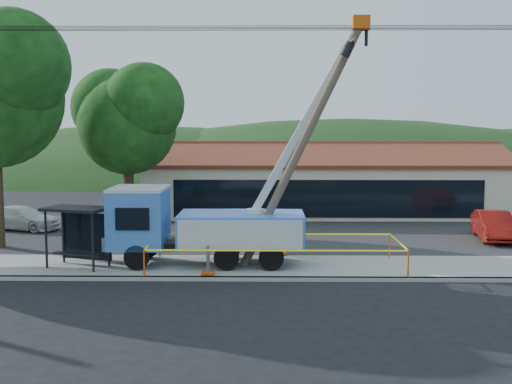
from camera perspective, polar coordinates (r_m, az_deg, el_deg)
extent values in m
plane|color=black|center=(21.85, -0.06, -9.23)|extent=(120.00, 120.00, 0.00)
cube|color=#AEAAA3|center=(23.87, 0.02, -7.72)|extent=(60.00, 0.25, 0.15)
cube|color=#AEAAA3|center=(25.71, 0.08, -6.71)|extent=(60.00, 4.00, 0.15)
cube|color=#28282B|center=(33.57, 0.26, -3.73)|extent=(60.00, 12.00, 0.10)
cube|color=beige|center=(41.44, 5.91, 0.42)|extent=(22.00, 8.00, 3.40)
cube|color=black|center=(37.49, 6.45, -0.60)|extent=(18.04, 0.08, 2.21)
cube|color=brown|center=(39.29, 6.20, 3.32)|extent=(22.50, 4.53, 1.52)
cube|color=brown|center=(43.27, 5.71, 3.58)|extent=(22.50, 4.53, 1.52)
cube|color=brown|center=(41.25, 5.95, 4.36)|extent=(22.50, 0.30, 0.25)
sphere|color=black|center=(30.43, -20.86, 10.42)|extent=(5.04, 5.04, 5.04)
cylinder|color=#332316|center=(35.05, -11.24, -0.06)|extent=(0.56, 0.56, 4.18)
sphere|color=black|center=(34.85, -11.37, 5.85)|extent=(5.25, 5.25, 5.25)
sphere|color=black|center=(35.78, -12.82, 7.34)|extent=(4.20, 4.20, 4.20)
sphere|color=black|center=(33.98, -9.91, 7.80)|extent=(4.20, 4.20, 4.20)
ellipsoid|color=#123313|center=(77.82, -10.54, 1.73)|extent=(78.40, 56.00, 28.00)
ellipsoid|color=#123313|center=(76.90, 8.06, 1.73)|extent=(89.60, 64.00, 32.00)
cylinder|color=black|center=(24.42, 0.05, 14.20)|extent=(60.00, 0.02, 0.02)
cylinder|color=black|center=(24.93, 0.07, 14.31)|extent=(60.00, 0.02, 0.02)
cylinder|color=black|center=(25.44, 0.08, 14.42)|extent=(60.00, 0.02, 0.02)
cylinder|color=black|center=(25.86, 0.10, 14.55)|extent=(60.00, 0.02, 0.02)
cylinder|color=black|center=(25.27, -10.54, -5.71)|extent=(0.97, 0.32, 0.97)
cylinder|color=black|center=(27.46, -9.61, -4.75)|extent=(0.97, 0.32, 0.97)
cylinder|color=black|center=(24.82, -2.65, -5.83)|extent=(0.97, 0.32, 0.97)
cylinder|color=black|center=(27.05, -2.36, -4.84)|extent=(0.97, 0.32, 0.97)
cylinder|color=black|center=(24.78, 1.37, -5.85)|extent=(0.97, 0.32, 0.97)
cylinder|color=black|center=(27.01, 1.33, -4.85)|extent=(0.97, 0.32, 0.97)
cube|color=black|center=(25.93, -3.93, -4.71)|extent=(7.14, 1.08, 0.27)
cube|color=#397DCD|center=(26.15, -10.35, -2.30)|extent=(2.16, 2.60, 2.27)
cube|color=silver|center=(26.01, -10.40, 0.29)|extent=(2.16, 2.60, 0.13)
cube|color=black|center=(26.35, -12.55, -1.93)|extent=(0.09, 1.95, 0.97)
cube|color=gray|center=(26.53, -12.72, -4.13)|extent=(0.16, 2.49, 0.54)
cube|color=#397DCD|center=(25.74, -1.30, -3.31)|extent=(4.98, 2.60, 1.30)
cylinder|color=silver|center=(25.65, -0.10, -2.24)|extent=(0.76, 0.76, 0.65)
cube|color=silver|center=(25.43, 4.52, 6.52)|extent=(4.34, 0.30, 7.44)
cube|color=gray|center=(25.46, 5.26, 7.12)|extent=(2.61, 0.19, 4.47)
cube|color=#DC530B|center=(25.72, 9.31, 14.61)|extent=(0.65, 0.54, 0.54)
cube|color=#DC530B|center=(24.28, -4.28, -7.18)|extent=(0.49, 0.49, 0.09)
cube|color=#DC530B|center=(27.79, 2.21, -5.47)|extent=(0.49, 0.49, 0.09)
cylinder|color=brown|center=(25.13, 4.04, 4.05)|extent=(4.82, 0.34, 9.61)
cube|color=brown|center=(25.48, 8.48, 12.99)|extent=(0.17, 1.88, 0.17)
cylinder|color=black|center=(25.93, 7.85, 12.17)|extent=(0.57, 0.38, 0.63)
cylinder|color=black|center=(24.90, 8.15, 12.43)|extent=(0.57, 0.38, 0.63)
cylinder|color=black|center=(26.32, -18.16, -4.05)|extent=(0.12, 0.12, 2.27)
cylinder|color=black|center=(25.17, -14.30, -4.39)|extent=(0.12, 0.12, 2.27)
cylinder|color=black|center=(27.24, -16.75, -3.67)|extent=(0.12, 0.12, 2.27)
cylinder|color=black|center=(26.12, -12.97, -3.97)|extent=(0.12, 0.12, 2.27)
cube|color=black|center=(26.02, -15.65, -1.44)|extent=(2.80, 2.17, 0.11)
cube|color=black|center=(26.70, -14.85, -3.80)|extent=(2.19, 0.71, 1.90)
cube|color=black|center=(26.31, -15.54, -5.34)|extent=(2.11, 0.97, 0.08)
cylinder|color=#DC530B|center=(24.14, -9.92, -6.21)|extent=(0.06, 0.06, 1.04)
cylinder|color=#DC530B|center=(24.30, 13.38, -6.20)|extent=(0.06, 0.06, 1.04)
cylinder|color=#DC530B|center=(27.69, 11.80, -4.66)|extent=(0.06, 0.06, 1.04)
cylinder|color=#DC530B|center=(27.55, -8.55, -4.66)|extent=(0.06, 0.06, 1.04)
cube|color=yellow|center=(23.63, 1.77, -5.23)|extent=(9.73, 0.01, 0.06)
cube|color=yellow|center=(25.90, 12.56, -4.37)|extent=(0.01, 3.53, 0.06)
cube|color=yellow|center=(27.10, 1.65, -3.76)|extent=(9.73, 0.01, 0.06)
cube|color=yellow|center=(25.76, -9.21, -4.36)|extent=(0.01, 3.53, 0.06)
imported|color=#B4B8BB|center=(32.01, -10.86, -4.41)|extent=(3.22, 4.63, 1.46)
imported|color=maroon|center=(33.67, 20.33, -4.17)|extent=(2.05, 4.43, 1.41)
imported|color=silver|center=(36.80, -20.06, -3.31)|extent=(4.65, 2.94, 1.26)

